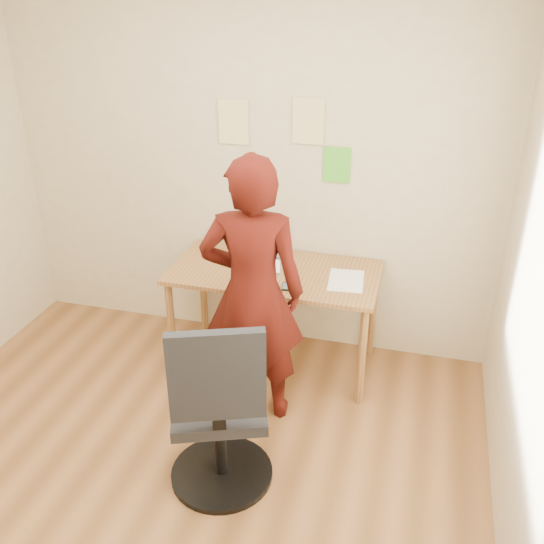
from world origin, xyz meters
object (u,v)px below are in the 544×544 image
(desk, at_px, (275,282))
(phone, at_px, (286,286))
(laptop, at_px, (259,258))
(office_chair, at_px, (219,418))
(person, at_px, (253,293))

(desk, height_order, phone, phone)
(phone, bearing_deg, laptop, 123.87)
(desk, relative_size, office_chair, 1.28)
(laptop, bearing_deg, phone, -59.35)
(office_chair, bearing_deg, phone, 62.69)
(laptop, height_order, office_chair, office_chair)
(desk, distance_m, office_chair, 1.22)
(office_chair, bearing_deg, desk, 69.96)
(desk, xyz_separation_m, laptop, (-0.13, 0.06, 0.14))
(laptop, height_order, phone, laptop)
(phone, relative_size, office_chair, 0.11)
(laptop, height_order, person, person)
(desk, distance_m, person, 0.56)
(laptop, bearing_deg, desk, -38.32)
(person, bearing_deg, phone, -120.75)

